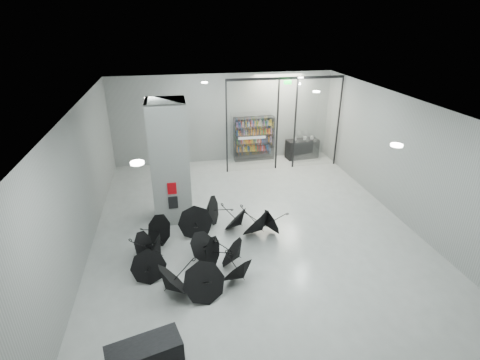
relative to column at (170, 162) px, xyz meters
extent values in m
plane|color=gray|center=(2.50, -2.00, -2.00)|extent=(14.00, 14.00, 0.00)
cube|color=gray|center=(2.50, -2.00, 2.00)|extent=(10.00, 14.00, 0.02)
cube|color=slate|center=(2.50, 5.00, 0.00)|extent=(10.00, 0.02, 4.00)
cube|color=slate|center=(-2.50, -2.00, 0.00)|extent=(0.02, 14.00, 4.00)
cube|color=slate|center=(7.50, -2.00, 0.00)|extent=(0.02, 14.00, 4.00)
cube|color=slate|center=(0.00, 0.00, 0.00)|extent=(1.20, 1.20, 4.00)
cube|color=#A50A07|center=(0.00, -0.62, -0.65)|extent=(0.28, 0.04, 0.38)
cube|color=black|center=(0.00, -0.62, -1.15)|extent=(0.30, 0.03, 0.42)
cube|color=#0CE533|center=(4.90, 3.30, 1.82)|extent=(0.30, 0.06, 0.15)
cube|color=silver|center=(3.50, 3.50, 0.00)|extent=(2.20, 0.02, 3.95)
cube|color=silver|center=(6.40, 3.50, 0.00)|extent=(2.00, 0.02, 3.95)
cube|color=black|center=(2.40, 3.50, 0.00)|extent=(0.06, 0.06, 4.00)
cube|color=black|center=(4.60, 3.50, 0.00)|extent=(0.06, 0.06, 4.00)
cube|color=black|center=(5.40, 3.50, 0.00)|extent=(0.06, 0.06, 4.00)
cube|color=black|center=(7.40, 3.50, 0.00)|extent=(0.06, 0.06, 4.00)
cube|color=black|center=(4.90, 3.50, 1.95)|extent=(5.00, 0.08, 0.10)
cube|color=black|center=(-0.73, -5.76, -1.77)|extent=(1.56, 0.97, 0.47)
cube|color=black|center=(6.20, 4.54, -1.55)|extent=(1.57, 0.76, 0.91)
camera|label=1|loc=(0.14, -11.18, 4.34)|focal=27.41mm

